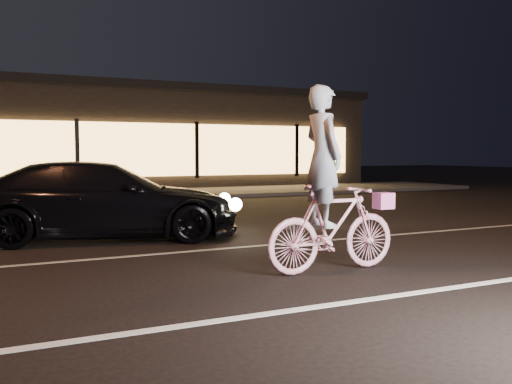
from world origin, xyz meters
TOP-DOWN VIEW (x-y plane):
  - ground at (0.00, 0.00)m, footprint 90.00×90.00m
  - lane_stripe_near at (0.00, -1.50)m, footprint 60.00×0.12m
  - lane_stripe_far at (0.00, 2.00)m, footprint 60.00×0.10m
  - sidewalk at (0.00, 13.00)m, footprint 30.00×4.00m
  - storefront at (0.00, 18.97)m, footprint 25.40×8.42m
  - cyclist at (0.70, -0.17)m, footprint 1.85×0.64m
  - sedan at (-1.30, 3.85)m, footprint 4.97×2.99m

SIDE VIEW (x-z plane):
  - ground at x=0.00m, z-range 0.00..0.00m
  - lane_stripe_near at x=0.00m, z-range 0.00..0.01m
  - lane_stripe_far at x=0.00m, z-range 0.00..0.01m
  - sidewalk at x=0.00m, z-range 0.00..0.12m
  - sedan at x=-1.30m, z-range 0.00..1.35m
  - cyclist at x=0.70m, z-range -0.34..1.99m
  - storefront at x=0.00m, z-range 0.05..4.25m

